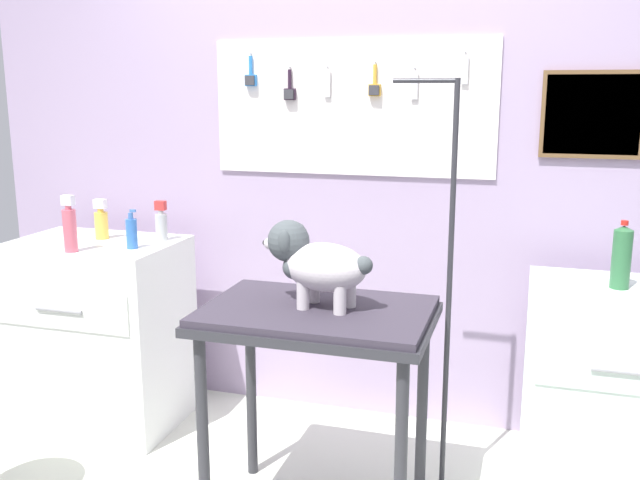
{
  "coord_description": "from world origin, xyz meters",
  "views": [
    {
      "loc": [
        0.85,
        -2.09,
        1.65
      ],
      "look_at": [
        0.13,
        0.26,
        1.12
      ],
      "focal_mm": 39.67,
      "sensor_mm": 36.0,
      "label": 1
    }
  ],
  "objects": [
    {
      "name": "dog",
      "position": [
        0.1,
        0.3,
        1.03
      ],
      "size": [
        0.44,
        0.24,
        0.32
      ],
      "color": "silver",
      "rests_on": "grooming_table"
    },
    {
      "name": "cabinet_right",
      "position": [
        1.2,
        0.82,
        0.44
      ],
      "size": [
        0.68,
        0.54,
        0.88
      ],
      "color": "white",
      "rests_on": "ground"
    },
    {
      "name": "shampoo_bottle",
      "position": [
        -0.91,
        0.71,
        1.0
      ],
      "size": [
        0.05,
        0.05,
        0.18
      ],
      "color": "#3067BB",
      "rests_on": "counter_left"
    },
    {
      "name": "grooming_arm",
      "position": [
        0.55,
        0.6,
        0.79
      ],
      "size": [
        0.3,
        0.11,
        1.69
      ],
      "color": "#2D2D33",
      "rests_on": "ground"
    },
    {
      "name": "spray_bottle_tall",
      "position": [
        -0.87,
        0.91,
        1.01
      ],
      "size": [
        0.06,
        0.06,
        0.2
      ],
      "color": "#AEB1B3",
      "rests_on": "counter_left"
    },
    {
      "name": "rear_wall_panel",
      "position": [
        0.01,
        1.28,
        1.16
      ],
      "size": [
        4.0,
        0.11,
        2.3
      ],
      "color": "#A792B3",
      "rests_on": "ground"
    },
    {
      "name": "soda_bottle",
      "position": [
        1.2,
        0.81,
        1.01
      ],
      "size": [
        0.07,
        0.07,
        0.27
      ],
      "color": "#2F6A3E",
      "rests_on": "cabinet_right"
    },
    {
      "name": "counter_left",
      "position": [
        -1.18,
        0.79,
        0.46
      ],
      "size": [
        0.8,
        0.58,
        0.92
      ],
      "color": "white",
      "rests_on": "ground"
    },
    {
      "name": "spray_bottle_short",
      "position": [
        -1.17,
        0.86,
        1.01
      ],
      "size": [
        0.06,
        0.06,
        0.2
      ],
      "color": "#E8BA46",
      "rests_on": "counter_left"
    },
    {
      "name": "pump_bottle_white",
      "position": [
        -1.14,
        0.57,
        1.04
      ],
      "size": [
        0.06,
        0.06,
        0.26
      ],
      "color": "#D35C6F",
      "rests_on": "counter_left"
    },
    {
      "name": "grooming_table",
      "position": [
        0.11,
        0.29,
        0.76
      ],
      "size": [
        0.85,
        0.58,
        0.86
      ],
      "color": "#2D2D33",
      "rests_on": "ground"
    }
  ]
}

